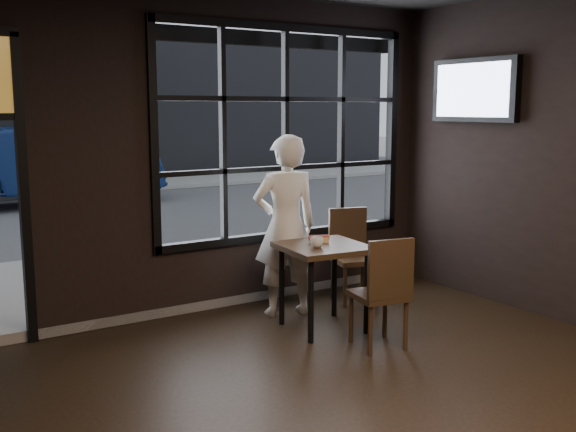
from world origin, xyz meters
TOP-DOWN VIEW (x-y plane):
  - window_frame at (1.20, 3.50)m, footprint 3.06×0.12m
  - cafe_table at (0.90, 2.36)m, footprint 0.83×0.83m
  - chair_near at (1.03, 1.72)m, footprint 0.50×0.50m
  - chair_window at (1.70, 2.91)m, footprint 0.53×0.53m
  - man at (0.85, 2.95)m, footprint 0.75×0.58m
  - hotdog at (0.92, 2.47)m, footprint 0.22×0.15m
  - cup at (0.77, 2.29)m, footprint 0.13×0.13m
  - tv at (2.93, 2.44)m, footprint 0.13×1.15m
  - navy_car at (0.74, 12.29)m, footprint 4.83×1.77m
  - tree_right at (2.42, 14.86)m, footprint 2.64×2.64m

SIDE VIEW (x-z plane):
  - cafe_table at x=0.90m, z-range 0.00..0.82m
  - chair_near at x=1.03m, z-range 0.00..0.99m
  - chair_window at x=1.70m, z-range 0.00..1.00m
  - hotdog at x=0.92m, z-range 0.81..0.87m
  - cup at x=0.77m, z-range 0.81..0.91m
  - navy_car at x=0.74m, z-range 0.10..1.68m
  - man at x=0.85m, z-range 0.00..1.82m
  - window_frame at x=1.20m, z-range 0.66..2.94m
  - tv at x=2.93m, z-range 1.92..2.60m
  - tree_right at x=2.42m, z-range 0.92..5.42m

